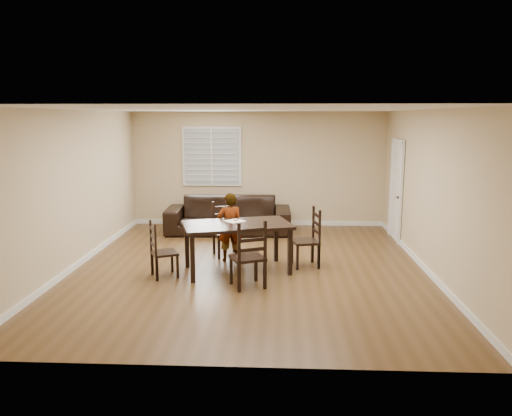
{
  "coord_description": "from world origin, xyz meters",
  "views": [
    {
      "loc": [
        0.52,
        -8.31,
        2.58
      ],
      "look_at": [
        0.1,
        0.28,
        1.0
      ],
      "focal_mm": 35.0,
      "sensor_mm": 36.0,
      "label": 1
    }
  ],
  "objects_px": {
    "dining_table": "(237,229)",
    "chair_right": "(312,240)",
    "chair_left": "(157,252)",
    "sofa": "(228,215)",
    "child": "(230,227)",
    "chair_near": "(225,230)",
    "donut": "(236,220)",
    "chair_far": "(251,258)"
  },
  "relations": [
    {
      "from": "dining_table",
      "to": "chair_near",
      "type": "distance_m",
      "value": 1.15
    },
    {
      "from": "child",
      "to": "chair_left",
      "type": "bearing_deg",
      "value": 29.26
    },
    {
      "from": "donut",
      "to": "chair_near",
      "type": "bearing_deg",
      "value": 108.59
    },
    {
      "from": "chair_near",
      "to": "donut",
      "type": "distance_m",
      "value": 0.99
    },
    {
      "from": "dining_table",
      "to": "chair_far",
      "type": "height_order",
      "value": "chair_far"
    },
    {
      "from": "sofa",
      "to": "dining_table",
      "type": "bearing_deg",
      "value": -82.8
    },
    {
      "from": "donut",
      "to": "child",
      "type": "bearing_deg",
      "value": 109.38
    },
    {
      "from": "dining_table",
      "to": "chair_far",
      "type": "distance_m",
      "value": 0.96
    },
    {
      "from": "child",
      "to": "sofa",
      "type": "bearing_deg",
      "value": -97.1
    },
    {
      "from": "dining_table",
      "to": "chair_right",
      "type": "bearing_deg",
      "value": -0.44
    },
    {
      "from": "donut",
      "to": "dining_table",
      "type": "bearing_deg",
      "value": -79.82
    },
    {
      "from": "chair_near",
      "to": "sofa",
      "type": "distance_m",
      "value": 1.77
    },
    {
      "from": "chair_far",
      "to": "chair_left",
      "type": "height_order",
      "value": "chair_far"
    },
    {
      "from": "chair_far",
      "to": "child",
      "type": "distance_m",
      "value": 1.57
    },
    {
      "from": "chair_right",
      "to": "donut",
      "type": "xyz_separation_m",
      "value": [
        -1.32,
        -0.17,
        0.38
      ]
    },
    {
      "from": "dining_table",
      "to": "sofa",
      "type": "relative_size",
      "value": 0.71
    },
    {
      "from": "dining_table",
      "to": "chair_left",
      "type": "bearing_deg",
      "value": -179.18
    },
    {
      "from": "chair_near",
      "to": "chair_right",
      "type": "bearing_deg",
      "value": -45.01
    },
    {
      "from": "sofa",
      "to": "donut",
      "type": "bearing_deg",
      "value": -82.91
    },
    {
      "from": "chair_right",
      "to": "donut",
      "type": "distance_m",
      "value": 1.38
    },
    {
      "from": "sofa",
      "to": "chair_far",
      "type": "bearing_deg",
      "value": -80.68
    },
    {
      "from": "donut",
      "to": "chair_right",
      "type": "bearing_deg",
      "value": 7.5
    },
    {
      "from": "donut",
      "to": "sofa",
      "type": "height_order",
      "value": "donut"
    },
    {
      "from": "dining_table",
      "to": "sofa",
      "type": "bearing_deg",
      "value": 82.28
    },
    {
      "from": "chair_right",
      "to": "child",
      "type": "bearing_deg",
      "value": -111.21
    },
    {
      "from": "dining_table",
      "to": "chair_near",
      "type": "xyz_separation_m",
      "value": [
        -0.33,
        1.06,
        -0.28
      ]
    },
    {
      "from": "dining_table",
      "to": "chair_right",
      "type": "height_order",
      "value": "chair_right"
    },
    {
      "from": "chair_far",
      "to": "sofa",
      "type": "bearing_deg",
      "value": -102.59
    },
    {
      "from": "chair_far",
      "to": "child",
      "type": "height_order",
      "value": "child"
    },
    {
      "from": "dining_table",
      "to": "chair_left",
      "type": "distance_m",
      "value": 1.36
    },
    {
      "from": "child",
      "to": "donut",
      "type": "bearing_deg",
      "value": 95.67
    },
    {
      "from": "chair_left",
      "to": "child",
      "type": "xyz_separation_m",
      "value": [
        1.08,
        1.0,
        0.2
      ]
    },
    {
      "from": "chair_right",
      "to": "child",
      "type": "height_order",
      "value": "child"
    },
    {
      "from": "child",
      "to": "chair_near",
      "type": "bearing_deg",
      "value": -85.85
    },
    {
      "from": "dining_table",
      "to": "chair_right",
      "type": "xyz_separation_m",
      "value": [
        1.28,
        0.37,
        -0.27
      ]
    },
    {
      "from": "child",
      "to": "donut",
      "type": "height_order",
      "value": "child"
    },
    {
      "from": "chair_left",
      "to": "donut",
      "type": "xyz_separation_m",
      "value": [
        1.22,
        0.59,
        0.43
      ]
    },
    {
      "from": "chair_left",
      "to": "sofa",
      "type": "xyz_separation_m",
      "value": [
        0.82,
        3.22,
        -0.02
      ]
    },
    {
      "from": "chair_near",
      "to": "chair_left",
      "type": "bearing_deg",
      "value": -144.35
    },
    {
      "from": "donut",
      "to": "sofa",
      "type": "bearing_deg",
      "value": 98.7
    },
    {
      "from": "dining_table",
      "to": "donut",
      "type": "distance_m",
      "value": 0.23
    },
    {
      "from": "child",
      "to": "sofa",
      "type": "distance_m",
      "value": 2.24
    }
  ]
}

